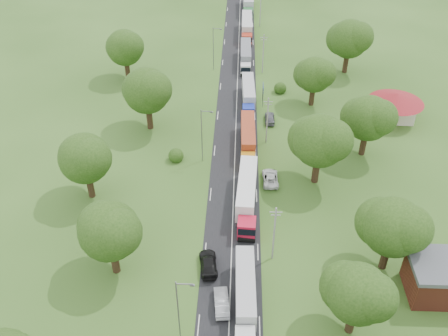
{
  "coord_description": "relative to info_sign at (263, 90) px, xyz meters",
  "views": [
    {
      "loc": [
        0.74,
        -53.69,
        50.12
      ],
      "look_at": [
        -1.6,
        9.0,
        3.0
      ],
      "focal_mm": 40.0,
      "sensor_mm": 36.0,
      "label": 1
    }
  ],
  "objects": [
    {
      "name": "tree_4",
      "position": [
        7.79,
        -24.83,
        4.85
      ],
      "size": [
        9.6,
        9.6,
        12.05
      ],
      "color": "#382616",
      "rests_on": "ground"
    },
    {
      "name": "tree_7",
      "position": [
        18.79,
        15.17,
        4.85
      ],
      "size": [
        9.6,
        9.6,
        12.05
      ],
      "color": "#382616",
      "rests_on": "ground"
    },
    {
      "name": "pole_4",
      "position": [
        0.3,
        42.0,
        1.68
      ],
      "size": [
        1.6,
        0.24,
        9.0
      ],
      "color": "gray",
      "rests_on": "ground"
    },
    {
      "name": "car_verge_near",
      "position": [
        0.63,
        -25.36,
        -2.27
      ],
      "size": [
        2.59,
        5.33,
        1.46
      ],
      "primitive_type": "imported",
      "rotation": [
        0.0,
        0.0,
        3.17
      ],
      "color": "white",
      "rests_on": "ground"
    },
    {
      "name": "truck_5",
      "position": [
        -3.2,
        35.48,
        -0.76
      ],
      "size": [
        2.63,
        15.21,
        4.22
      ],
      "color": "#AD2E1A",
      "rests_on": "ground"
    },
    {
      "name": "pole_3",
      "position": [
        0.3,
        14.0,
        1.68
      ],
      "size": [
        1.6,
        0.24,
        9.0
      ],
      "color": "gray",
      "rests_on": "ground"
    },
    {
      "name": "tree_13",
      "position": [
        -29.21,
        10.16,
        4.22
      ],
      "size": [
        8.8,
        8.8,
        11.07
      ],
      "color": "#382616",
      "rests_on": "ground"
    },
    {
      "name": "lamp_0",
      "position": [
        -10.55,
        -55.0,
        2.55
      ],
      "size": [
        2.03,
        0.22,
        10.0
      ],
      "color": "slate",
      "rests_on": "ground"
    },
    {
      "name": "pole_2",
      "position": [
        0.3,
        -14.0,
        1.68
      ],
      "size": [
        1.6,
        0.24,
        9.0
      ],
      "color": "gray",
      "rests_on": "ground"
    },
    {
      "name": "car_lane_rear",
      "position": [
        -8.2,
        -44.0,
        -2.21
      ],
      "size": [
        2.93,
        5.69,
        1.58
      ],
      "primitive_type": "imported",
      "rotation": [
        0.0,
        0.0,
        3.28
      ],
      "color": "black",
      "rests_on": "ground"
    },
    {
      "name": "info_sign",
      "position": [
        0.0,
        0.0,
        0.0
      ],
      "size": [
        0.12,
        3.1,
        4.1
      ],
      "color": "slate",
      "rests_on": "ground"
    },
    {
      "name": "truck_4",
      "position": [
        -3.46,
        18.58,
        -1.0
      ],
      "size": [
        2.43,
        13.58,
        3.76
      ],
      "color": "silver",
      "rests_on": "ground"
    },
    {
      "name": "house_brick",
      "position": [
        20.8,
        -47.0,
        -0.35
      ],
      "size": [
        8.6,
        6.6,
        5.2
      ],
      "color": "maroon",
      "rests_on": "ground"
    },
    {
      "name": "tree_12",
      "position": [
        -21.21,
        -9.83,
        4.85
      ],
      "size": [
        9.6,
        9.6,
        12.05
      ],
      "color": "#382616",
      "rests_on": "ground"
    },
    {
      "name": "pole_1",
      "position": [
        0.3,
        -42.0,
        1.68
      ],
      "size": [
        1.6,
        0.24,
        9.0
      ],
      "color": "gray",
      "rests_on": "ground"
    },
    {
      "name": "car_lane_mid",
      "position": [
        -6.2,
        -50.18,
        -2.2
      ],
      "size": [
        2.23,
        5.03,
        1.6
      ],
      "primitive_type": "imported",
      "rotation": [
        0.0,
        0.0,
        3.25
      ],
      "color": "#9FA0A7",
      "rests_on": "ground"
    },
    {
      "name": "tree_6",
      "position": [
        9.79,
        0.14,
        3.59
      ],
      "size": [
        8.0,
        8.0,
        10.1
      ],
      "color": "#382616",
      "rests_on": "ground"
    },
    {
      "name": "truck_3",
      "position": [
        -2.88,
        0.14,
        -1.01
      ],
      "size": [
        2.72,
        13.56,
        3.75
      ],
      "color": "#1B2FA3",
      "rests_on": "ground"
    },
    {
      "name": "truck_1",
      "position": [
        -3.2,
        -31.48,
        -0.76
      ],
      "size": [
        3.31,
        15.31,
        4.23
      ],
      "color": "red",
      "rests_on": "ground"
    },
    {
      "name": "truck_2",
      "position": [
        -2.99,
        -15.94,
        -0.96
      ],
      "size": [
        2.53,
        13.88,
        3.85
      ],
      "color": "#C58017",
      "rests_on": "ground"
    },
    {
      "name": "truck_0",
      "position": [
        -3.35,
        -49.93,
        -1.01
      ],
      "size": [
        2.56,
        13.55,
        3.75
      ],
      "color": "silver",
      "rests_on": "ground"
    },
    {
      "name": "tree_5",
      "position": [
        16.79,
        -16.84,
        4.22
      ],
      "size": [
        8.8,
        8.8,
        11.07
      ],
      "color": "#382616",
      "rests_on": "ground"
    },
    {
      "name": "car_verge_far",
      "position": [
        1.22,
        -6.83,
        -2.22
      ],
      "size": [
        1.85,
        4.57,
        1.56
      ],
      "primitive_type": "imported",
      "rotation": [
        0.0,
        0.0,
        3.14
      ],
      "color": "#5A5C61",
      "rests_on": "ground"
    },
    {
      "name": "tree_11",
      "position": [
        -27.21,
        -29.84,
        4.22
      ],
      "size": [
        8.8,
        8.8,
        11.07
      ],
      "color": "#382616",
      "rests_on": "ground"
    },
    {
      "name": "lamp_2",
      "position": [
        -10.55,
        15.0,
        2.55
      ],
      "size": [
        2.03,
        0.22,
        10.0
      ],
      "color": "slate",
      "rests_on": "ground"
    },
    {
      "name": "truck_6",
      "position": [
        -2.86,
        53.82,
        -0.69
      ],
      "size": [
        3.01,
        15.73,
        4.36
      ],
      "color": "#266731",
      "rests_on": "ground"
    },
    {
      "name": "tree_10",
      "position": [
        -20.21,
        -44.84,
        4.22
      ],
      "size": [
        8.8,
        8.8,
        11.07
      ],
      "color": "#382616",
      "rests_on": "ground"
    },
    {
      "name": "ground",
      "position": [
        -5.2,
        -35.0,
        -3.0
      ],
      "size": [
        260.0,
        260.0,
        0.0
      ],
      "primitive_type": "plane",
      "color": "#2C4C19",
      "rests_on": "ground"
    },
    {
      "name": "lamp_1",
      "position": [
        -10.55,
        -20.0,
        2.55
      ],
      "size": [
        2.03,
        0.22,
        10.0
      ],
      "color": "slate",
      "rests_on": "ground"
    },
    {
      "name": "road",
      "position": [
        -5.2,
        -15.0,
        -3.0
      ],
      "size": [
        8.0,
        200.0,
        0.04
      ],
      "primitive_type": "cube",
      "color": "black",
      "rests_on": "ground"
    },
    {
      "name": "house_cream",
      "position": [
        24.8,
        -5.0,
        0.64
      ],
      "size": [
        10.08,
        10.08,
        5.8
      ],
      "color": "beige",
      "rests_on": "ground"
    },
    {
      "name": "tree_3",
      "position": [
        14.79,
        -42.84,
        4.22
      ],
      "size": [
        8.8,
        8.8,
        11.07
      ],
      "color": "#382616",
      "rests_on": "ground"
    },
    {
      "name": "tree_2",
      "position": [
        8.79,
        -52.86,
        3.59
      ],
      "size": [
        8.0,
        8.0,
        10.1
      ],
      "color": "#382616",
      "rests_on": "ground"
    }
  ]
}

